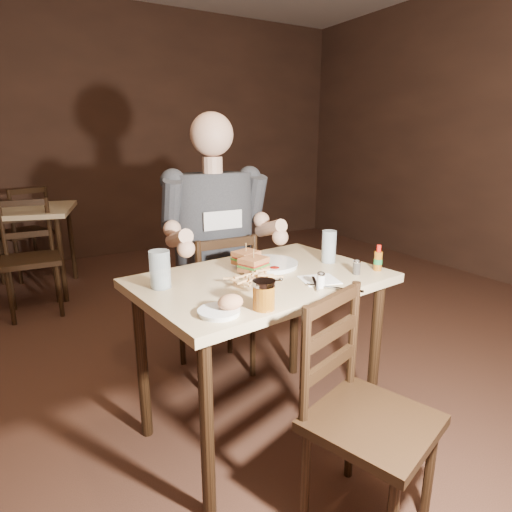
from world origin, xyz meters
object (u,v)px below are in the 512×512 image
bg_chair_near (31,259)px  syrup_dispenser (264,295)px  chair_near (372,422)px  bg_table (23,218)px  side_plate (219,313)px  main_table (262,296)px  glass_left (160,269)px  bg_chair_far (24,232)px  hot_sauce (378,258)px  glass_right (329,247)px  diner (217,213)px  chair_far (215,303)px  dinner_plate (268,265)px

bg_chair_near → syrup_dispenser: bg_chair_near is taller
chair_near → bg_chair_near: 2.89m
bg_table → side_plate: 2.98m
bg_chair_near → syrup_dispenser: 2.54m
main_table → glass_left: size_ratio=7.46×
bg_chair_far → hot_sauce: (1.34, -3.39, 0.38)m
glass_right → syrup_dispenser: 0.68m
bg_chair_near → glass_left: 2.10m
main_table → hot_sauce: hot_sauce is taller
bg_chair_far → glass_left: size_ratio=5.88×
main_table → bg_table: size_ratio=1.18×
bg_chair_near → diner: (0.88, -1.56, 0.52)m
glass_left → hot_sauce: bearing=-16.0°
diner → syrup_dispenser: diner is taller
hot_sauce → chair_far: bearing=120.7°
chair_near → glass_right: size_ratio=5.41×
bg_table → glass_right: (1.23, -2.63, 0.17)m
bg_table → hot_sauce: hot_sauce is taller
glass_right → syrup_dispenser: (-0.58, -0.35, -0.02)m
bg_chair_far → diner: diner is taller
bg_table → syrup_dispenser: size_ratio=9.16×
syrup_dispenser → glass_right: bearing=24.1°
chair_far → hot_sauce: bearing=122.5°
dinner_plate → syrup_dispenser: size_ratio=2.56×
chair_near → hot_sauce: size_ratio=7.04×
diner → main_table: bearing=-92.3°
syrup_dispenser → chair_near: bearing=-60.5°
bg_chair_far → dinner_plate: 3.25m
bg_table → glass_left: 2.61m
hot_sauce → bg_chair_far: bearing=111.6°
chair_far → bg_chair_near: bearing=-58.0°
chair_far → chair_near: 1.24m
diner → dinner_plate: diner is taller
bg_table → side_plate: bearing=-80.4°
main_table → syrup_dispenser: (-0.18, -0.32, 0.15)m
glass_right → syrup_dispenser: glass_right is taller
glass_left → bg_chair_near: bearing=101.4°
chair_near → side_plate: 0.64m
bg_chair_near → bg_chair_far: bearing=91.8°
bg_chair_near → syrup_dispenser: size_ratio=8.38×
hot_sauce → main_table: bearing=159.3°
main_table → bg_table: bearing=107.5°
bg_table → bg_chair_near: (0.00, -0.55, -0.24)m
main_table → glass_left: (-0.43, 0.08, 0.17)m
bg_table → chair_far: (0.88, -2.06, -0.25)m
side_plate → hot_sauce: bearing=6.5°
dinner_plate → side_plate: dinner_plate is taller
glass_right → bg_chair_far: bearing=111.2°
chair_far → diner: size_ratio=0.82×
main_table → bg_chair_near: (-0.84, 2.10, -0.23)m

